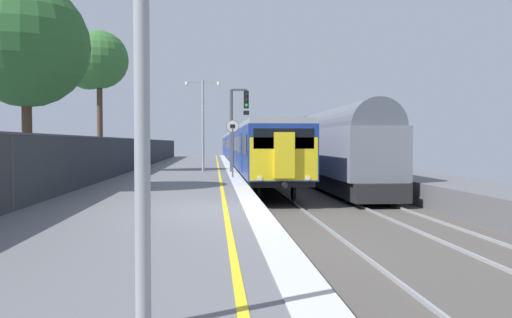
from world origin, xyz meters
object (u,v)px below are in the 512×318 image
(speed_limit_sign, at_px, (233,141))
(background_tree_left, at_px, (96,63))
(signal_gantry, at_px, (236,120))
(platform_lamp_mid, at_px, (203,117))
(background_tree_centre, at_px, (22,47))
(commuter_train_at_platform, at_px, (242,147))
(freight_train_adjacent_track, at_px, (312,146))

(speed_limit_sign, distance_m, background_tree_left, 10.03)
(signal_gantry, xyz_separation_m, background_tree_left, (-7.86, 0.32, 3.19))
(signal_gantry, distance_m, platform_lamp_mid, 1.90)
(signal_gantry, height_order, speed_limit_sign, signal_gantry)
(signal_gantry, distance_m, background_tree_centre, 13.85)
(commuter_train_at_platform, xyz_separation_m, signal_gantry, (-1.46, -21.02, 1.69))
(commuter_train_at_platform, bearing_deg, background_tree_left, -114.25)
(signal_gantry, bearing_deg, commuter_train_at_platform, 86.02)
(freight_train_adjacent_track, bearing_deg, background_tree_left, -158.44)
(speed_limit_sign, distance_m, platform_lamp_mid, 5.29)
(freight_train_adjacent_track, height_order, background_tree_left, background_tree_left)
(platform_lamp_mid, distance_m, background_tree_centre, 13.04)
(commuter_train_at_platform, xyz_separation_m, speed_limit_sign, (-1.85, -25.73, 0.48))
(background_tree_centre, bearing_deg, speed_limit_sign, 42.71)
(background_tree_left, bearing_deg, background_tree_centre, -88.88)
(speed_limit_sign, bearing_deg, freight_train_adjacent_track, 60.40)
(signal_gantry, bearing_deg, background_tree_left, 177.67)
(background_tree_left, distance_m, background_tree_centre, 11.80)
(freight_train_adjacent_track, xyz_separation_m, background_tree_left, (-13.33, -5.27, 4.71))
(commuter_train_at_platform, bearing_deg, background_tree_centre, -105.67)
(signal_gantry, distance_m, background_tree_left, 8.49)
(platform_lamp_mid, bearing_deg, commuter_train_at_platform, 80.87)
(commuter_train_at_platform, bearing_deg, speed_limit_sign, -94.10)
(speed_limit_sign, xyz_separation_m, background_tree_centre, (-7.25, -6.69, 3.09))
(freight_train_adjacent_track, relative_size, background_tree_left, 3.78)
(commuter_train_at_platform, relative_size, signal_gantry, 12.94)
(commuter_train_at_platform, height_order, freight_train_adjacent_track, freight_train_adjacent_track)
(commuter_train_at_platform, xyz_separation_m, background_tree_centre, (-9.10, -32.43, 3.57))
(platform_lamp_mid, bearing_deg, background_tree_left, 178.54)
(freight_train_adjacent_track, bearing_deg, signal_gantry, -134.39)
(freight_train_adjacent_track, xyz_separation_m, signal_gantry, (-5.47, -5.59, 1.52))
(freight_train_adjacent_track, height_order, background_tree_centre, background_tree_centre)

